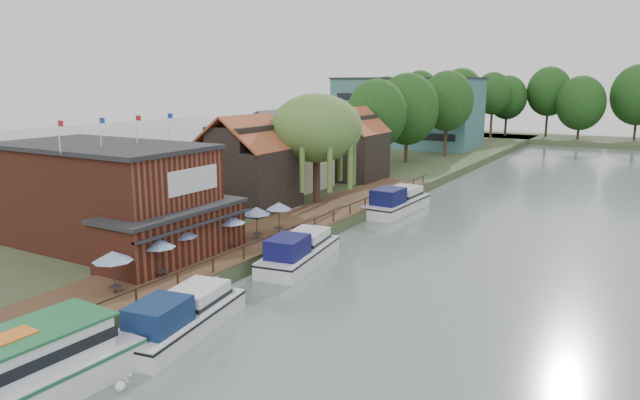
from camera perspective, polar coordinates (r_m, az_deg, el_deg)
The scene contains 26 objects.
ground at distance 34.42m, azimuth -1.54°, elevation -9.45°, with size 260.00×260.00×0.00m, color #556360.
land_bank at distance 78.89m, azimuth -6.57°, elevation 2.94°, with size 50.00×140.00×1.00m, color #384728.
quay_deck at distance 46.26m, azimuth -3.40°, elevation -2.54°, with size 6.00×50.00×0.10m, color #47301E.
quay_rail at distance 45.16m, azimuth -0.20°, elevation -2.29°, with size 0.20×49.00×1.00m, color black, non-canonical shape.
pub at distance 41.36m, azimuth -19.03°, elevation 0.23°, with size 20.00×11.00×7.30m, color maroon, non-canonical shape.
hotel_block at distance 104.88m, azimuth 8.67°, elevation 8.69°, with size 25.40×12.40×12.30m, color #38666B, non-canonical shape.
cottage_a at distance 52.69m, azimuth -7.37°, elevation 3.79°, with size 8.60×7.60×8.50m, color black, non-canonical shape.
cottage_b at distance 62.46m, azimuth -3.92°, elevation 5.09°, with size 9.60×8.60×8.50m, color beige, non-canonical shape.
cottage_c at distance 68.11m, azimuth 3.18°, elevation 5.64°, with size 7.60×7.60×8.50m, color black, non-canonical shape.
willow at distance 54.14m, azimuth -0.35°, elevation 5.12°, with size 8.60×8.60×10.43m, color #476B2D, non-canonical shape.
umbrella_0 at distance 33.18m, azimuth -19.92°, elevation -6.80°, with size 2.18×2.18×2.38m, color navy, non-canonical shape.
umbrella_1 at distance 35.00m, azimuth -15.73°, elevation -5.58°, with size 1.94×1.94×2.38m, color navy, non-canonical shape.
umbrella_2 at distance 36.96m, azimuth -13.58°, elevation -4.55°, with size 1.98×1.98×2.38m, color navy, non-canonical shape.
umbrella_3 at distance 39.85m, azimuth -8.98°, elevation -3.17°, with size 2.16×2.16×2.38m, color #1A4B91, non-canonical shape.
umbrella_4 at distance 42.15m, azimuth -6.36°, elevation -2.28°, with size 2.10×2.10×2.38m, color navy, non-canonical shape.
umbrella_5 at distance 43.64m, azimuth -4.12°, elevation -1.75°, with size 1.97×1.97×2.38m, color #1C4E9B, non-canonical shape.
cruiser_0 at distance 29.89m, azimuth -13.68°, elevation -10.76°, with size 3.12×9.66×2.33m, color silver, non-canonical shape.
cruiser_1 at distance 39.63m, azimuth -2.10°, elevation -4.75°, with size 3.20×9.89×2.40m, color silver, non-canonical shape.
cruiser_2 at distance 55.84m, azimuth 7.74°, elevation 0.13°, with size 3.48×10.74×2.64m, color silver, non-canonical shape.
swan at distance 25.91m, azimuth -19.34°, elevation -17.09°, with size 0.44×0.44×0.44m, color white.
bank_tree_0 at distance 75.35m, azimuth 5.67°, elevation 7.48°, with size 7.83×7.83×11.89m, color #143811, non-canonical shape.
bank_tree_1 at distance 82.77m, azimuth 8.68°, elevation 8.08°, with size 8.84×8.84×12.75m, color #143811, non-canonical shape.
bank_tree_2 at distance 90.97m, azimuth 12.54°, elevation 8.40°, with size 8.02×8.02×13.22m, color #143811, non-canonical shape.
bank_tree_3 at distance 112.73m, azimuth 12.34°, elevation 8.90°, with size 7.65×7.65×12.87m, color #143811, non-canonical shape.
bank_tree_4 at distance 119.96m, azimuth 13.30°, elevation 9.01°, with size 7.73×7.73×12.85m, color #143811, non-canonical shape.
bank_tree_5 at distance 124.52m, azimuth 16.84°, elevation 9.06°, with size 7.56×7.56×13.50m, color #143811, non-canonical shape.
Camera 1 is at (17.06, -27.19, 12.42)m, focal length 32.00 mm.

